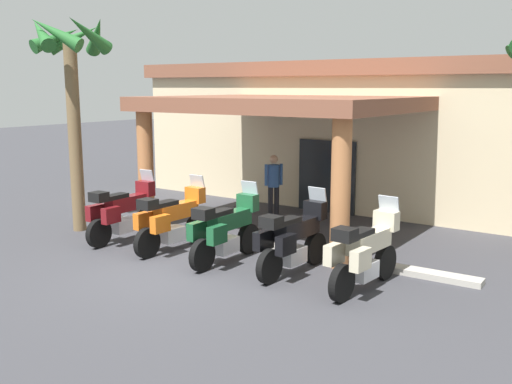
% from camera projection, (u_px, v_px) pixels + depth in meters
% --- Properties ---
extents(ground_plane, '(80.00, 80.00, 0.00)m').
position_uv_depth(ground_plane, '(176.00, 270.00, 11.56)').
color(ground_plane, '#38383D').
extents(motel_building, '(14.55, 12.40, 4.36)m').
position_uv_depth(motel_building, '(375.00, 129.00, 19.30)').
color(motel_building, beige).
rests_on(motel_building, ground_plane).
extents(motorcycle_maroon, '(0.70, 2.21, 1.61)m').
position_uv_depth(motorcycle_maroon, '(123.00, 212.00, 13.68)').
color(motorcycle_maroon, black).
rests_on(motorcycle_maroon, ground_plane).
extents(motorcycle_orange, '(0.72, 2.21, 1.61)m').
position_uv_depth(motorcycle_orange, '(172.00, 220.00, 12.85)').
color(motorcycle_orange, black).
rests_on(motorcycle_orange, ground_plane).
extents(motorcycle_green, '(0.71, 2.21, 1.61)m').
position_uv_depth(motorcycle_green, '(225.00, 230.00, 11.96)').
color(motorcycle_green, black).
rests_on(motorcycle_green, ground_plane).
extents(motorcycle_black, '(0.74, 2.21, 1.61)m').
position_uv_depth(motorcycle_black, '(293.00, 239.00, 11.23)').
color(motorcycle_black, black).
rests_on(motorcycle_black, ground_plane).
extents(motorcycle_cream, '(0.76, 2.21, 1.61)m').
position_uv_depth(motorcycle_cream, '(365.00, 253.00, 10.31)').
color(motorcycle_cream, black).
rests_on(motorcycle_cream, ground_plane).
extents(pedestrian, '(0.36, 0.44, 1.76)m').
position_uv_depth(pedestrian, '(274.00, 181.00, 16.05)').
color(pedestrian, black).
rests_on(pedestrian, ground_plane).
extents(palm_tree_roadside, '(2.04, 2.09, 5.35)m').
position_uv_depth(palm_tree_roadside, '(71.00, 70.00, 14.10)').
color(palm_tree_roadside, brown).
rests_on(palm_tree_roadside, ground_plane).
extents(curb_strip, '(9.67, 0.36, 0.12)m').
position_uv_depth(curb_strip, '(261.00, 245.00, 13.20)').
color(curb_strip, '#ADA89E').
rests_on(curb_strip, ground_plane).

